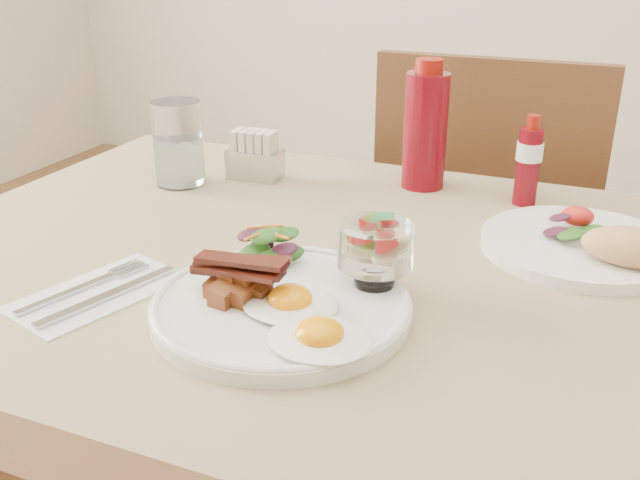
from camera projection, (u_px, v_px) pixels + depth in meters
table at (395, 347)px, 0.87m from camera, size 1.33×0.88×0.75m
chair_far at (486, 247)px, 1.49m from camera, size 0.42×0.42×0.93m
main_plate at (281, 307)px, 0.76m from camera, size 0.28×0.28×0.02m
fried_eggs at (304, 319)px, 0.71m from camera, size 0.17×0.16×0.03m
bacon_potato_pile at (237, 279)px, 0.75m from camera, size 0.11×0.07×0.05m
side_salad at (270, 247)px, 0.84m from camera, size 0.08×0.07×0.04m
fruit_cup at (375, 246)px, 0.78m from camera, size 0.08×0.08×0.08m
second_plate at (593, 244)px, 0.90m from camera, size 0.25×0.25×0.06m
ketchup_bottle at (425, 129)px, 1.12m from camera, size 0.07×0.07×0.20m
hot_sauce_bottle at (528, 162)px, 1.05m from camera, size 0.04×0.04×0.14m
sugar_caddy at (255, 158)px, 1.18m from camera, size 0.09×0.05×0.08m
water_glass at (179, 148)px, 1.14m from camera, size 0.08×0.08×0.13m
napkin_cutlery at (98, 292)px, 0.81m from camera, size 0.16×0.21×0.01m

